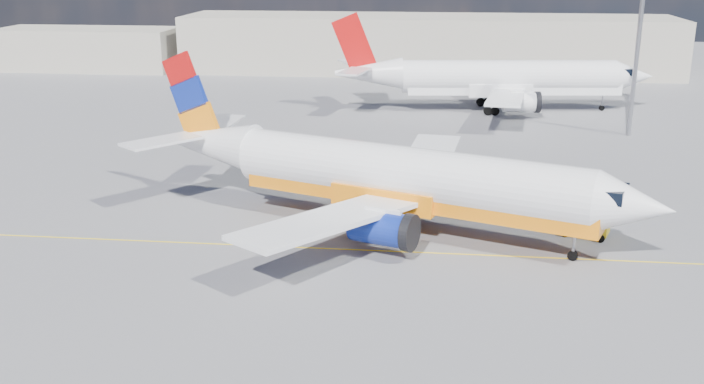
# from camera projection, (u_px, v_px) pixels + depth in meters

# --- Properties ---
(ground) EXTENTS (240.00, 240.00, 0.00)m
(ground) POSITION_uv_depth(u_px,v_px,m) (306.00, 267.00, 43.88)
(ground) COLOR slate
(ground) RESTS_ON ground
(taxi_line) EXTENTS (70.00, 0.15, 0.01)m
(taxi_line) POSITION_uv_depth(u_px,v_px,m) (314.00, 248.00, 46.72)
(taxi_line) COLOR yellow
(taxi_line) RESTS_ON ground
(terminal_main) EXTENTS (70.00, 14.00, 8.00)m
(terminal_main) POSITION_uv_depth(u_px,v_px,m) (427.00, 44.00, 113.34)
(terminal_main) COLOR #A8A291
(terminal_main) RESTS_ON ground
(terminal_annex) EXTENTS (26.00, 10.00, 6.00)m
(terminal_annex) POSITION_uv_depth(u_px,v_px,m) (88.00, 49.00, 116.20)
(terminal_annex) COLOR #A8A291
(terminal_annex) RESTS_ON ground
(main_jet) EXTENTS (34.30, 25.95, 10.48)m
(main_jet) POSITION_uv_depth(u_px,v_px,m) (392.00, 176.00, 48.87)
(main_jet) COLOR white
(main_jet) RESTS_ON ground
(second_jet) EXTENTS (35.22, 27.68, 10.67)m
(second_jet) POSITION_uv_depth(u_px,v_px,m) (498.00, 79.00, 85.68)
(second_jet) COLOR white
(second_jet) RESTS_ON ground
(gse_tug) EXTENTS (3.11, 2.52, 1.97)m
(gse_tug) POSITION_uv_depth(u_px,v_px,m) (584.00, 221.00, 48.49)
(gse_tug) COLOR black
(gse_tug) RESTS_ON ground
(floodlight_mast) EXTENTS (1.47, 1.47, 20.08)m
(floodlight_mast) POSITION_uv_depth(u_px,v_px,m) (642.00, 7.00, 71.59)
(floodlight_mast) COLOR #94949C
(floodlight_mast) RESTS_ON ground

